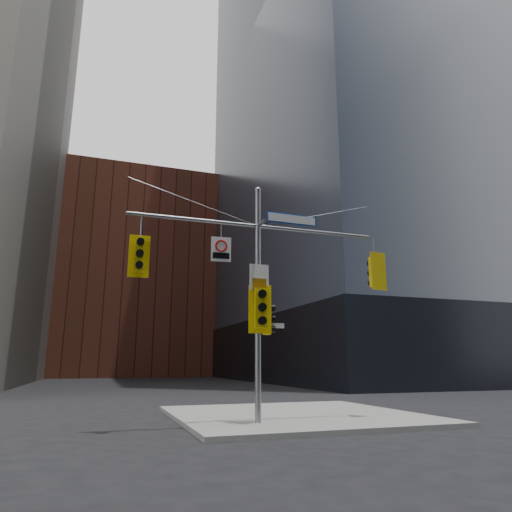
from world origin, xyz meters
TOP-DOWN VIEW (x-y plane):
  - ground at (0.00, 0.00)m, footprint 160.00×160.00m
  - sidewalk_corner at (2.00, 4.00)m, footprint 8.00×8.00m
  - tower_ne at (28.00, 32.00)m, footprint 36.00×36.00m
  - podium_ne at (28.00, 32.00)m, footprint 36.40×36.40m
  - brick_midrise at (0.00, 58.00)m, footprint 26.00×20.00m
  - signal_assembly at (0.00, 1.99)m, footprint 8.00×0.80m
  - traffic_light_west_arm at (-3.56, 2.01)m, footprint 0.59×0.47m
  - traffic_light_east_arm at (4.19, 1.99)m, footprint 0.61×0.52m
  - traffic_light_pole_side at (0.32, 1.99)m, footprint 0.41×0.35m
  - traffic_light_pole_front at (0.00, 1.73)m, footprint 0.69×0.61m
  - street_sign_blade at (1.17, 2.00)m, footprint 1.77×0.10m
  - regulatory_sign_arm at (-1.18, 1.97)m, footprint 0.61×0.10m
  - regulatory_sign_pole at (0.00, 1.88)m, footprint 0.61×0.05m
  - street_blade_ew at (0.45, 2.00)m, footprint 0.77×0.09m
  - street_blade_ns at (0.00, 2.45)m, footprint 0.03×0.70m

SIDE VIEW (x-z plane):
  - ground at x=0.00m, z-range 0.00..0.00m
  - sidewalk_corner at x=2.00m, z-range 0.00..0.15m
  - street_blade_ew at x=0.45m, z-range 2.83..2.99m
  - street_blade_ns at x=0.00m, z-range 2.89..3.03m
  - podium_ne at x=28.00m, z-range 0.00..6.00m
  - traffic_light_pole_side at x=0.32m, z-range 2.64..3.60m
  - traffic_light_pole_front at x=0.00m, z-range 2.67..4.11m
  - regulatory_sign_pole at x=0.00m, z-range 3.93..4.72m
  - signal_assembly at x=0.00m, z-range 0.77..8.07m
  - traffic_light_east_arm at x=4.19m, z-range 4.16..5.44m
  - traffic_light_west_arm at x=-3.56m, z-range 4.18..5.42m
  - regulatory_sign_arm at x=-1.18m, z-range 4.80..5.55m
  - street_sign_blade at x=1.17m, z-range 6.18..6.52m
  - brick_midrise at x=0.00m, z-range 0.00..28.00m
  - tower_ne at x=28.00m, z-range 0.00..90.00m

